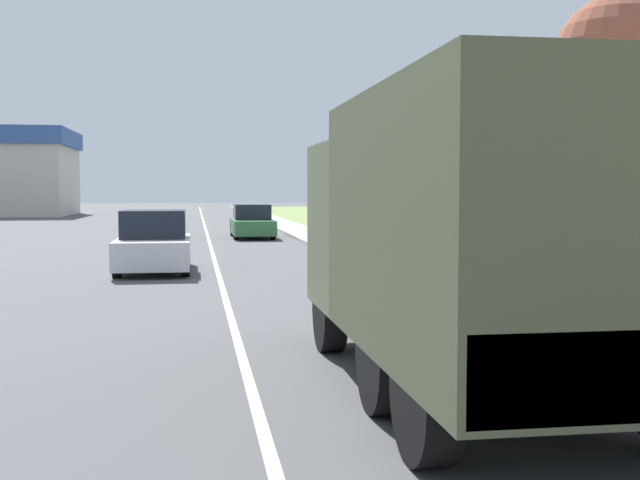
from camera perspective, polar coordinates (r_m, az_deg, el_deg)
name	(u,v)px	position (r m, az deg, el deg)	size (l,w,h in m)	color
ground_plane	(208,237)	(35.85, -7.98, 0.22)	(180.00, 180.00, 0.00)	#4C4C4F
lane_centre_stripe	(208,237)	(35.85, -7.98, 0.23)	(0.12, 120.00, 0.00)	silver
sidewalk_right	(308,235)	(36.20, -0.84, 0.39)	(1.80, 120.00, 0.12)	#ADAAA3
grass_strip_right	(403,235)	(37.07, 5.91, 0.37)	(7.00, 120.00, 0.02)	olive
military_truck	(469,231)	(8.28, 10.54, 0.66)	(2.37, 6.56, 3.02)	#606647
car_nearest_ahead	(154,244)	(20.87, -11.73, -0.29)	(1.81, 4.00, 1.57)	silver
car_second_ahead	(252,223)	(35.04, -4.86, 1.25)	(1.74, 4.68, 1.45)	#336B3D
tree_mid_right	(618,61)	(19.36, 20.46, 11.81)	(2.84, 2.84, 6.38)	brown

